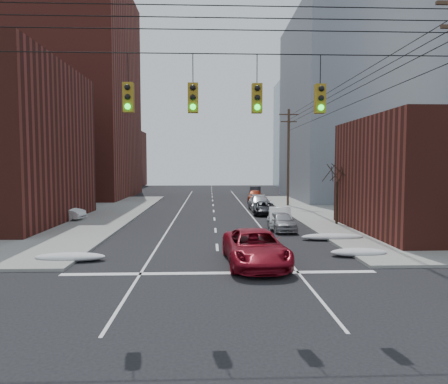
{
  "coord_description": "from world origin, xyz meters",
  "views": [
    {
      "loc": [
        -0.45,
        -10.9,
        4.84
      ],
      "look_at": [
        0.52,
        15.33,
        3.0
      ],
      "focal_mm": 32.0,
      "sensor_mm": 36.0,
      "label": 1
    }
  ],
  "objects": [
    {
      "name": "snow_nw",
      "position": [
        -7.4,
        9.0,
        0.21
      ],
      "size": [
        3.5,
        1.08,
        0.42
      ],
      "primitive_type": "ellipsoid",
      "color": "silver",
      "rests_on": "ground"
    },
    {
      "name": "lot_car_a",
      "position": [
        -12.98,
        23.03,
        0.82
      ],
      "size": [
        4.29,
        2.32,
        1.34
      ],
      "primitive_type": "imported",
      "rotation": [
        0.0,
        0.0,
        1.34
      ],
      "color": "silver",
      "rests_on": "sidewalk_nw"
    },
    {
      "name": "parked_car_b",
      "position": [
        4.94,
        19.22,
        0.76
      ],
      "size": [
        2.16,
        4.75,
        1.51
      ],
      "primitive_type": "imported",
      "rotation": [
        0.0,
        0.0,
        -0.13
      ],
      "color": "silver",
      "rests_on": "ground"
    },
    {
      "name": "parked_car_c",
      "position": [
        4.8,
        27.03,
        0.63
      ],
      "size": [
        2.46,
        4.67,
        1.25
      ],
      "primitive_type": "imported",
      "rotation": [
        0.0,
        0.0,
        -0.09
      ],
      "color": "black",
      "rests_on": "ground"
    },
    {
      "name": "building_glass",
      "position": [
        24.0,
        70.0,
        11.0
      ],
      "size": [
        20.0,
        18.0,
        22.0
      ],
      "primitive_type": "cube",
      "color": "gray",
      "rests_on": "ground"
    },
    {
      "name": "parked_car_e",
      "position": [
        5.43,
        40.14,
        0.78
      ],
      "size": [
        2.43,
        4.78,
        1.56
      ],
      "primitive_type": "imported",
      "rotation": [
        0.0,
        0.0,
        -0.13
      ],
      "color": "#98270D",
      "rests_on": "ground"
    },
    {
      "name": "parked_car_d",
      "position": [
        4.82,
        30.26,
        0.78
      ],
      "size": [
        2.26,
        5.38,
        1.55
      ],
      "primitive_type": "imported",
      "rotation": [
        0.0,
        0.0,
        0.02
      ],
      "color": "#9F9EA3",
      "rests_on": "ground"
    },
    {
      "name": "building_brick_tall",
      "position": [
        -24.0,
        48.0,
        15.0
      ],
      "size": [
        24.0,
        20.0,
        30.0
      ],
      "primitive_type": "cube",
      "color": "maroon",
      "rests_on": "ground"
    },
    {
      "name": "bare_tree",
      "position": [
        9.59,
        20.0,
        2.32
      ],
      "size": [
        2.09,
        2.2,
        4.93
      ],
      "color": "black",
      "rests_on": "ground"
    },
    {
      "name": "lot_car_b",
      "position": [
        -15.41,
        24.11,
        0.91
      ],
      "size": [
        5.97,
        3.93,
        1.52
      ],
      "primitive_type": "imported",
      "rotation": [
        0.0,
        0.0,
        1.29
      ],
      "color": "silver",
      "rests_on": "sidewalk_nw"
    },
    {
      "name": "building_office",
      "position": [
        22.0,
        44.0,
        12.5
      ],
      "size": [
        22.0,
        20.0,
        25.0
      ],
      "primitive_type": "cube",
      "color": "gray",
      "rests_on": "ground"
    },
    {
      "name": "ground",
      "position": [
        0.0,
        0.0,
        0.0
      ],
      "size": [
        160.0,
        160.0,
        0.0
      ],
      "primitive_type": "plane",
      "color": "black",
      "rests_on": "ground"
    },
    {
      "name": "snow_east_far",
      "position": [
        7.4,
        14.0,
        0.21
      ],
      "size": [
        4.0,
        1.08,
        0.42
      ],
      "primitive_type": "ellipsoid",
      "color": "silver",
      "rests_on": "ground"
    },
    {
      "name": "building_brick_far",
      "position": [
        -26.0,
        74.0,
        6.0
      ],
      "size": [
        22.0,
        18.0,
        12.0
      ],
      "primitive_type": "cube",
      "color": "#501F18",
      "rests_on": "ground"
    },
    {
      "name": "lot_car_d",
      "position": [
        -17.65,
        23.79,
        0.79
      ],
      "size": [
        4.02,
        2.67,
        1.27
      ],
      "primitive_type": "imported",
      "rotation": [
        0.0,
        0.0,
        1.91
      ],
      "color": "#B1B1B6",
      "rests_on": "sidewalk_nw"
    },
    {
      "name": "snow_ne",
      "position": [
        7.4,
        9.5,
        0.21
      ],
      "size": [
        3.0,
        1.08,
        0.42
      ],
      "primitive_type": "ellipsoid",
      "color": "silver",
      "rests_on": "ground"
    },
    {
      "name": "red_pickup",
      "position": [
        1.75,
        8.0,
        0.83
      ],
      "size": [
        3.04,
        6.08,
        1.65
      ],
      "primitive_type": "imported",
      "rotation": [
        0.0,
        0.0,
        0.05
      ],
      "color": "maroon",
      "rests_on": "ground"
    },
    {
      "name": "utility_pole_far",
      "position": [
        8.5,
        34.0,
        5.78
      ],
      "size": [
        2.2,
        0.28,
        11.0
      ],
      "color": "#473323",
      "rests_on": "ground"
    },
    {
      "name": "parked_car_a",
      "position": [
        4.8,
        17.68,
        0.68
      ],
      "size": [
        1.83,
        4.1,
        1.37
      ],
      "primitive_type": "imported",
      "rotation": [
        0.0,
        0.0,
        0.05
      ],
      "color": "#9E9DA2",
      "rests_on": "ground"
    },
    {
      "name": "traffic_signals",
      "position": [
        0.1,
        2.97,
        7.17
      ],
      "size": [
        17.0,
        0.42,
        2.02
      ],
      "color": "black",
      "rests_on": "ground"
    },
    {
      "name": "parked_car_f",
      "position": [
        6.4,
        47.89,
        0.75
      ],
      "size": [
        2.15,
        4.74,
        1.51
      ],
      "primitive_type": "imported",
      "rotation": [
        0.0,
        0.0,
        -0.12
      ],
      "color": "black",
      "rests_on": "ground"
    }
  ]
}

